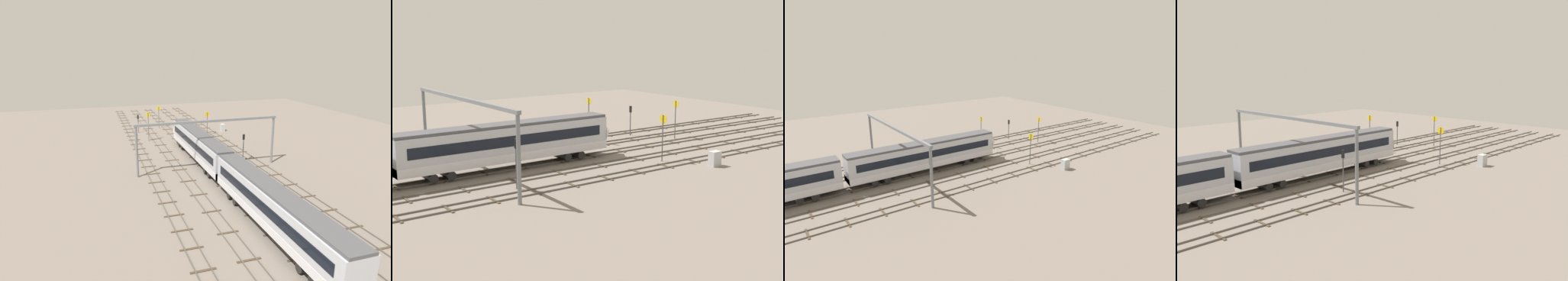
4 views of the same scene
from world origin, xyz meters
TOP-DOWN VIEW (x-y plane):
  - ground_plane at (0.00, 0.00)m, footprint 110.30×110.30m
  - track_near_foreground at (0.00, -8.89)m, footprint 94.30×2.40m
  - track_second_near at (0.00, -4.44)m, footprint 94.30×2.40m
  - track_with_train at (0.00, 0.00)m, footprint 94.30×2.40m
  - track_second_far at (-0.00, 4.44)m, footprint 94.30×2.40m
  - track_far_background at (-0.00, 8.89)m, footprint 94.30×2.40m
  - train at (-17.95, 0.00)m, footprint 50.40×3.24m
  - overhead_gantry at (-11.00, -0.06)m, footprint 0.40×23.02m
  - speed_sign_near_foreground at (9.49, -6.98)m, footprint 0.14×1.05m
  - speed_sign_mid_trackside at (20.10, 1.66)m, footprint 0.14×0.98m
  - speed_sign_far_trackside at (8.82, 6.09)m, footprint 0.14×0.93m
  - signal_light_trackside_approach at (16.78, 7.10)m, footprint 0.31×0.32m
  - signal_light_trackside_departure at (-8.95, -7.01)m, footprint 0.31×0.32m
  - relay_cabinet at (12.62, -11.89)m, footprint 1.26×0.85m

SIDE VIEW (x-z plane):
  - ground_plane at x=0.00m, z-range 0.00..0.00m
  - track_far_background at x=0.00m, z-range -0.01..0.15m
  - track_near_foreground at x=0.00m, z-range -0.01..0.15m
  - track_with_train at x=0.00m, z-range -0.01..0.15m
  - track_second_far at x=0.00m, z-range -0.01..0.15m
  - track_second_near at x=0.00m, z-range -0.01..0.15m
  - relay_cabinet at x=12.62m, z-range 0.00..1.64m
  - train at x=-17.95m, z-range 0.26..5.06m
  - signal_light_trackside_approach at x=16.78m, z-range 0.66..4.80m
  - signal_light_trackside_departure at x=-8.95m, z-range 0.72..5.46m
  - speed_sign_mid_trackside at x=20.10m, z-range 0.83..6.08m
  - speed_sign_near_foreground at x=9.49m, z-range 0.90..6.24m
  - speed_sign_far_trackside at x=8.82m, z-range 0.85..6.84m
  - overhead_gantry at x=-11.00m, z-range 2.31..10.33m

